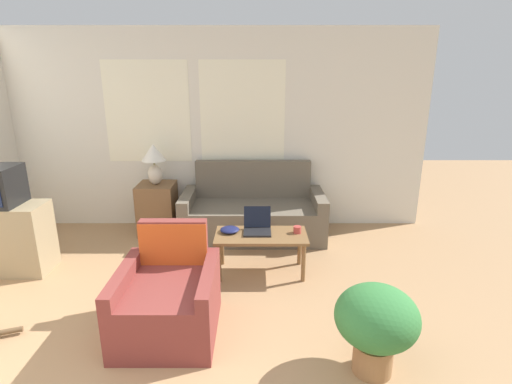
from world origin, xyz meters
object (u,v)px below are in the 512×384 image
object	(u,v)px
couch	(252,214)
table_lamp	(153,159)
coffee_table	(260,239)
cup_navy	(297,230)
armchair	(168,300)
snack_bowl	(229,230)
potted_plant	(376,321)
laptop	(257,226)

from	to	relation	value
couch	table_lamp	distance (m)	1.44
coffee_table	cup_navy	world-z (taller)	cup_navy
table_lamp	coffee_table	xyz separation A→B (m)	(1.35, -1.11, -0.61)
armchair	table_lamp	xyz separation A→B (m)	(-0.58, 2.08, 0.72)
coffee_table	snack_bowl	bearing A→B (deg)	169.52
cup_navy	potted_plant	world-z (taller)	potted_plant
armchair	coffee_table	bearing A→B (deg)	51.55
armchair	laptop	world-z (taller)	armchair
couch	armchair	bearing A→B (deg)	-108.68
table_lamp	cup_navy	xyz separation A→B (m)	(1.73, -1.08, -0.51)
potted_plant	snack_bowl	bearing A→B (deg)	125.97
table_lamp	coffee_table	size ratio (longest dim) A/B	0.55
table_lamp	snack_bowl	world-z (taller)	table_lamp
armchair	potted_plant	bearing A→B (deg)	-17.90
table_lamp	laptop	world-z (taller)	table_lamp
table_lamp	cup_navy	distance (m)	2.10
snack_bowl	potted_plant	distance (m)	1.88
armchair	laptop	size ratio (longest dim) A/B	2.91
table_lamp	cup_navy	bearing A→B (deg)	-31.97
couch	potted_plant	size ratio (longest dim) A/B	2.73
armchair	cup_navy	distance (m)	1.54
coffee_table	couch	bearing A→B (deg)	95.02
snack_bowl	coffee_table	bearing A→B (deg)	-10.48
table_lamp	cup_navy	size ratio (longest dim) A/B	6.41
table_lamp	snack_bowl	xyz separation A→B (m)	(1.02, -1.05, -0.52)
table_lamp	potted_plant	xyz separation A→B (m)	(2.12, -2.58, -0.58)
cup_navy	couch	bearing A→B (deg)	115.28
couch	laptop	size ratio (longest dim) A/B	6.18
laptop	armchair	bearing A→B (deg)	-124.79
coffee_table	snack_bowl	size ratio (longest dim) A/B	4.78
coffee_table	potted_plant	xyz separation A→B (m)	(0.78, -1.46, 0.03)
armchair	snack_bowl	distance (m)	1.13
couch	armchair	size ratio (longest dim) A/B	2.12
coffee_table	laptop	world-z (taller)	laptop
coffee_table	cup_navy	size ratio (longest dim) A/B	11.71
table_lamp	coffee_table	bearing A→B (deg)	-39.62
cup_navy	potted_plant	size ratio (longest dim) A/B	0.12
couch	cup_navy	bearing A→B (deg)	-64.72
cup_navy	snack_bowl	distance (m)	0.71
armchair	snack_bowl	bearing A→B (deg)	66.92
couch	cup_navy	size ratio (longest dim) A/B	22.08
table_lamp	potted_plant	distance (m)	3.39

